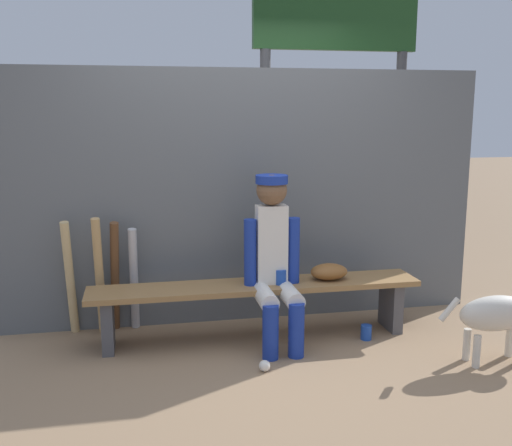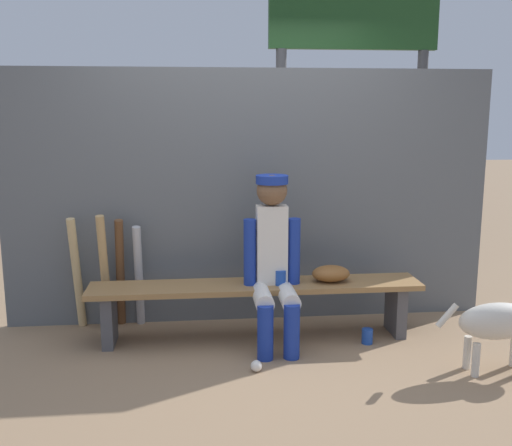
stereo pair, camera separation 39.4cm
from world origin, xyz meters
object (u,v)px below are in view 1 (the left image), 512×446
Objects in this scene: player_seated at (275,256)px; bat_wood_natural at (70,278)px; bat_aluminum_silver at (134,279)px; bat_wood_dark at (115,277)px; dog at (504,313)px; dugout_bench at (256,295)px; baseball at (265,366)px; cup_on_ground at (366,332)px; baseball_glove at (329,272)px; cup_on_bench at (281,277)px; bat_wood_tan at (99,277)px; scoreboard at (341,38)px.

player_seated is 1.37× the size of bat_wood_natural.
bat_aluminum_silver is 0.14m from bat_wood_dark.
dog is (2.87, -1.05, -0.11)m from bat_wood_natural.
bat_aluminum_silver is 0.46m from bat_wood_natural.
player_seated is at bearing -41.67° from dugout_bench.
bat_wood_dark is at bearing 136.42° from baseball.
baseball is 0.93m from cup_on_ground.
player_seated is 0.90m from cup_on_ground.
baseball_glove reaches higher than baseball.
bat_wood_natural is 8.05× the size of cup_on_ground.
dog is (0.74, -0.54, 0.28)m from cup_on_ground.
baseball_glove is 0.33× the size of dog.
cup_on_bench is at bearing -20.80° from bat_aluminum_silver.
cup_on_ground is (1.80, -0.53, -0.38)m from bat_wood_dark.
player_seated is 1.58m from dog.
baseball is (1.06, -0.85, -0.42)m from bat_wood_tan.
bat_wood_natural is at bearing 159.85° from dog.
baseball_glove is (0.55, 0.00, 0.15)m from dugout_bench.
bat_aluminum_silver is 2.64m from dog.
player_seated reaches higher than bat_wood_tan.
baseball is 0.67× the size of cup_on_ground.
cup_on_bench is (0.23, 0.51, 0.44)m from baseball.
scoreboard is (0.58, 1.52, 1.86)m from baseball_glove.
bat_wood_natural reaches higher than cup_on_bench.
baseball_glove is 2.55× the size of cup_on_bench.
cup_on_ground is at bearing 24.32° from baseball.
scoreboard is 3.03m from dog.
cup_on_bench is 0.03× the size of scoreboard.
player_seated is 1.40× the size of bat_wood_dark.
bat_wood_natural is at bearing -178.65° from bat_aluminum_silver.
bat_wood_tan is at bearing -151.38° from scoreboard.
player_seated reaches higher than bat_wood_natural.
baseball_glove is at bearing -110.91° from scoreboard.
dugout_bench is 0.86m from cup_on_ground.
dog is (0.98, -0.72, -0.14)m from baseball_glove.
cup_on_bench is 0.13× the size of dog.
bat_aluminum_silver reaches higher than baseball.
player_seated is 1.50× the size of bat_aluminum_silver.
bat_aluminum_silver is at bearing 156.16° from dog.
bat_wood_dark is (-0.14, -0.00, 0.03)m from bat_aluminum_silver.
bat_wood_natural reaches higher than cup_on_ground.
baseball is (-0.61, -0.57, -0.44)m from baseball_glove.
cup_on_bench is (0.06, 0.05, -0.17)m from player_seated.
bat_wood_dark is at bearing 1.69° from bat_wood_natural.
cup_on_bench reaches higher than dog.
player_seated is 1.44× the size of dog.
dugout_bench is at bearing 163.12° from cup_on_bench.
cup_on_ground is at bearing -11.92° from cup_on_bench.
bat_wood_dark is 1.92m from cup_on_ground.
scoreboard reaches higher than dugout_bench.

